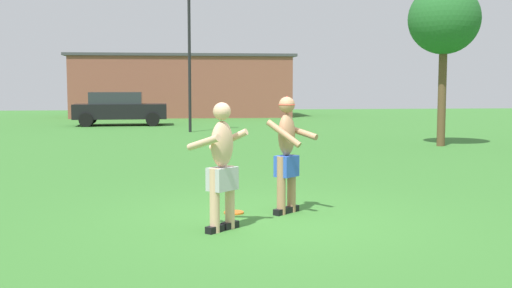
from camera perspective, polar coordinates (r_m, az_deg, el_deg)
The scene contains 8 objects.
ground_plane at distance 8.90m, azimuth 1.44°, elevation -6.94°, with size 80.00×80.00×0.00m, color #38752D.
player_with_cap at distance 9.20m, azimuth 2.85°, elevation -0.47°, with size 0.79×0.74×1.75m.
player_in_gray at distance 8.11m, azimuth -3.15°, elevation -1.77°, with size 0.83×0.77×1.68m.
frisbee at distance 9.33m, azimuth -2.04°, elevation -6.29°, with size 0.30×0.30×0.03m, color orange.
car_black_mid_lot at distance 30.23m, azimuth -12.40°, elevation 3.24°, with size 4.37×2.16×1.58m.
lamp_post at distance 25.47m, azimuth -6.12°, elevation 8.89°, with size 0.60×0.24×5.63m.
outbuilding_behind_lot at distance 38.36m, azimuth -6.76°, elevation 5.32°, with size 13.33×5.03×3.73m.
tree_right_field at distance 20.40m, azimuth 16.84°, elevation 10.77°, with size 2.20×2.20×5.02m.
Camera 1 is at (-1.22, -8.61, 1.90)m, focal length 43.69 mm.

